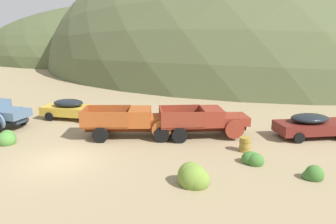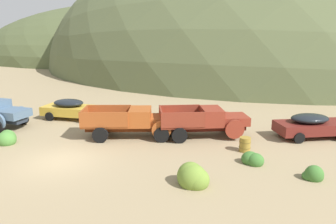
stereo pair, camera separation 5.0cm
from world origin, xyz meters
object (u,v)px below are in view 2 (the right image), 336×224
Objects in this scene: oil_drum_spare at (245,144)px; car_faded_yellow at (74,109)px; truck_rust_red at (208,121)px; car_oxblood at (315,125)px; truck_oxide_orange at (138,122)px.

car_faded_yellow is at bearing 156.42° from oil_drum_spare.
truck_rust_red is 7.14× the size of oil_drum_spare.
car_oxblood is at bearing 32.58° from oil_drum_spare.
car_faded_yellow and car_oxblood have the same top height.
car_faded_yellow is 0.85× the size of truck_rust_red.
truck_oxide_orange is 1.07× the size of truck_rust_red.
truck_oxide_orange reaches higher than oil_drum_spare.
oil_drum_spare is (6.56, -1.77, -0.60)m from truck_oxide_orange.
car_oxblood is (17.25, -2.40, 0.00)m from car_faded_yellow.
truck_oxide_orange is (5.92, -3.67, 0.20)m from car_faded_yellow.
car_faded_yellow is 0.96× the size of car_oxblood.
truck_rust_red is 1.13× the size of car_oxblood.
car_oxblood is (11.32, 1.28, -0.20)m from truck_oxide_orange.
truck_oxide_orange is at bearing -25.16° from car_faded_yellow.
truck_rust_red is at bearing 129.97° from oil_drum_spare.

